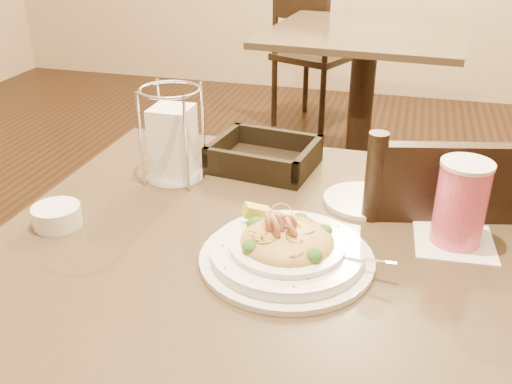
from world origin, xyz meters
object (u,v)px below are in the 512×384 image
(pasta_bowl, at_px, (286,248))
(dining_chair_far, at_px, (311,49))
(background_table, at_px, (363,81))
(bread_basket, at_px, (264,158))
(drink_glass, at_px, (461,204))
(butter_ramekin, at_px, (57,216))
(main_table, at_px, (253,345))
(napkin_caddy, at_px, (173,141))
(side_plate, at_px, (363,200))
(dining_chair_near, at_px, (432,294))

(pasta_bowl, bearing_deg, dining_chair_far, 99.43)
(background_table, xyz_separation_m, dining_chair_far, (-0.39, 0.71, -0.02))
(bread_basket, bearing_deg, pasta_bowl, -69.87)
(pasta_bowl, bearing_deg, drink_glass, 26.90)
(background_table, relative_size, butter_ramekin, 11.20)
(main_table, bearing_deg, bread_basket, 101.04)
(drink_glass, bearing_deg, main_table, -166.97)
(drink_glass, xyz_separation_m, bread_basket, (-0.40, 0.22, -0.05))
(napkin_caddy, bearing_deg, side_plate, -1.08)
(dining_chair_near, height_order, butter_ramekin, dining_chair_near)
(bread_basket, distance_m, side_plate, 0.26)
(pasta_bowl, xyz_separation_m, napkin_caddy, (-0.30, 0.25, 0.06))
(bread_basket, relative_size, napkin_caddy, 1.19)
(drink_glass, height_order, bread_basket, drink_glass)
(dining_chair_far, bearing_deg, drink_glass, 128.29)
(napkin_caddy, bearing_deg, background_table, 82.44)
(bread_basket, bearing_deg, background_table, 87.69)
(side_plate, bearing_deg, napkin_caddy, 178.92)
(napkin_caddy, bearing_deg, main_table, -40.49)
(pasta_bowl, height_order, bread_basket, pasta_bowl)
(side_plate, bearing_deg, drink_glass, -32.51)
(butter_ramekin, bearing_deg, background_table, 79.76)
(main_table, bearing_deg, pasta_bowl, -38.14)
(drink_glass, relative_size, side_plate, 0.98)
(main_table, relative_size, dining_chair_near, 0.97)
(drink_glass, distance_m, napkin_caddy, 0.57)
(main_table, distance_m, side_plate, 0.35)
(side_plate, distance_m, butter_ramekin, 0.58)
(bread_basket, xyz_separation_m, side_plate, (0.23, -0.11, -0.02))
(dining_chair_near, xyz_separation_m, drink_glass, (0.00, -0.22, 0.34))
(main_table, relative_size, napkin_caddy, 4.51)
(side_plate, relative_size, butter_ramekin, 1.78)
(napkin_caddy, bearing_deg, drink_glass, -11.44)
(pasta_bowl, xyz_separation_m, drink_glass, (0.27, 0.13, 0.05))
(dining_chair_near, bearing_deg, butter_ramekin, 13.24)
(main_table, distance_m, dining_chair_near, 0.45)
(background_table, relative_size, dining_chair_near, 1.04)
(drink_glass, bearing_deg, bread_basket, 150.83)
(dining_chair_near, distance_m, pasta_bowl, 0.53)
(butter_ramekin, bearing_deg, napkin_caddy, 62.22)
(drink_glass, distance_m, bread_basket, 0.46)
(side_plate, bearing_deg, dining_chair_near, 33.32)
(main_table, distance_m, drink_glass, 0.47)
(dining_chair_far, bearing_deg, napkin_caddy, 116.33)
(dining_chair_near, height_order, bread_basket, dining_chair_near)
(dining_chair_far, distance_m, napkin_caddy, 2.50)
(background_table, xyz_separation_m, drink_glass, (0.33, -1.87, 0.32))
(main_table, relative_size, side_plate, 5.87)
(background_table, bearing_deg, pasta_bowl, -88.17)
(bread_basket, bearing_deg, napkin_caddy, -147.21)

